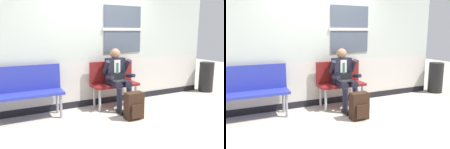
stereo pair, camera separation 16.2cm
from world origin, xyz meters
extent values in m
plane|color=#B2A899|center=(0.00, 0.00, 0.00)|extent=(18.00, 18.00, 0.00)
cube|color=beige|center=(0.00, 0.59, 1.85)|extent=(5.99, 0.12, 1.71)
cube|color=beige|center=(0.00, 0.59, 0.57)|extent=(5.99, 0.12, 0.85)
cube|color=black|center=(0.00, 0.59, 0.07)|extent=(5.99, 0.14, 0.14)
cube|color=#4C5666|center=(0.68, 0.52, 1.65)|extent=(0.92, 0.02, 1.01)
cube|color=silver|center=(0.68, 0.51, 1.65)|extent=(1.00, 0.03, 0.06)
cube|color=maroon|center=(0.35, 0.24, 0.48)|extent=(1.01, 0.42, 0.05)
cube|color=maroon|center=(0.35, 0.42, 0.74)|extent=(1.01, 0.04, 0.46)
cylinder|color=#B7B7BC|center=(-0.08, 0.09, 0.23)|extent=(0.05, 0.05, 0.46)
cylinder|color=#B7B7BC|center=(-0.08, 0.39, 0.23)|extent=(0.05, 0.05, 0.46)
cylinder|color=#B7B7BC|center=(0.77, 0.09, 0.23)|extent=(0.05, 0.05, 0.46)
cylinder|color=#B7B7BC|center=(0.77, 0.39, 0.23)|extent=(0.05, 0.05, 0.46)
cube|color=#28339E|center=(-1.42, 0.24, 0.48)|extent=(1.27, 0.42, 0.05)
cube|color=#28339E|center=(-1.42, 0.42, 0.75)|extent=(1.27, 0.04, 0.48)
cylinder|color=gray|center=(-0.87, 0.09, 0.23)|extent=(0.05, 0.05, 0.46)
cylinder|color=gray|center=(-0.87, 0.39, 0.23)|extent=(0.05, 0.05, 0.46)
cylinder|color=#1E1E2D|center=(0.24, 0.03, 0.55)|extent=(0.15, 0.40, 0.15)
cylinder|color=#1E1E2D|center=(0.24, -0.16, 0.25)|extent=(0.11, 0.11, 0.51)
cube|color=black|center=(0.24, -0.22, 0.04)|extent=(0.10, 0.26, 0.07)
cylinder|color=#1E1E2D|center=(0.46, 0.03, 0.55)|extent=(0.15, 0.40, 0.15)
cylinder|color=#1E1E2D|center=(0.46, -0.16, 0.25)|extent=(0.11, 0.11, 0.51)
cube|color=black|center=(0.46, -0.22, 0.04)|extent=(0.10, 0.26, 0.07)
cube|color=#1E1E2D|center=(0.35, 0.24, 0.78)|extent=(0.40, 0.18, 0.55)
cube|color=silver|center=(0.35, 0.14, 0.83)|extent=(0.14, 0.01, 0.39)
cube|color=#2D664C|center=(0.35, 0.13, 0.80)|extent=(0.05, 0.01, 0.33)
sphere|color=#9E7051|center=(0.35, 0.24, 1.15)|extent=(0.21, 0.21, 0.21)
cylinder|color=#1E1E2D|center=(0.11, 0.17, 0.89)|extent=(0.09, 0.25, 0.30)
cylinder|color=#1E1E2D|center=(0.11, 0.00, 0.70)|extent=(0.08, 0.27, 0.12)
cylinder|color=#1E1E2D|center=(0.59, 0.17, 0.89)|extent=(0.09, 0.25, 0.30)
cylinder|color=#1E1E2D|center=(0.59, 0.00, 0.70)|extent=(0.08, 0.27, 0.12)
cube|color=black|center=(0.35, 0.00, 0.61)|extent=(0.33, 0.22, 0.02)
cube|color=black|center=(0.35, 0.13, 0.72)|extent=(0.33, 0.08, 0.21)
cube|color=#331E14|center=(0.33, -0.56, 0.25)|extent=(0.34, 0.19, 0.50)
cube|color=#331E14|center=(0.33, -0.67, 0.18)|extent=(0.24, 0.04, 0.25)
cylinder|color=black|center=(3.15, 0.29, 0.40)|extent=(0.37, 0.37, 0.79)
camera|label=1|loc=(-1.82, -3.95, 1.58)|focal=36.35mm
camera|label=2|loc=(-1.67, -4.02, 1.58)|focal=36.35mm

